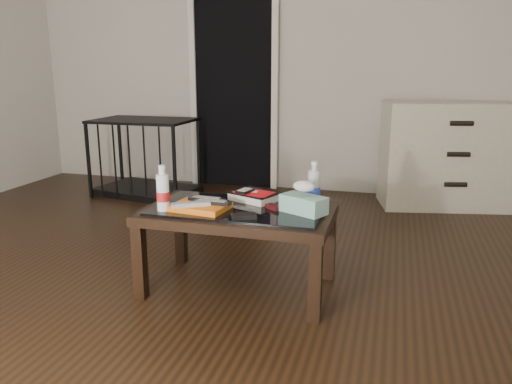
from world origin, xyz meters
TOP-DOWN VIEW (x-y plane):
  - ground at (0.00, 0.00)m, footprint 5.00×5.00m
  - doorway at (-0.40, 2.47)m, footprint 0.90×0.08m
  - coffee_table at (0.38, 0.13)m, footprint 1.00×0.60m
  - dresser at (1.66, 2.23)m, footprint 1.28×0.73m
  - pet_crate at (-1.11, 1.91)m, footprint 1.00×0.77m
  - magazines at (0.21, 0.04)m, footprint 0.30×0.24m
  - remote_silver at (0.17, -0.02)m, footprint 0.20×0.14m
  - remote_black_front at (0.27, 0.05)m, footprint 0.20×0.07m
  - remote_black_back at (0.22, 0.10)m, footprint 0.20×0.06m
  - textbook at (0.43, 0.30)m, footprint 0.31×0.28m
  - dvd_mailers at (0.42, 0.28)m, footprint 0.23×0.20m
  - ipod at (0.38, 0.26)m, footprint 0.09×0.12m
  - flip_phone at (0.57, 0.15)m, footprint 0.10×0.09m
  - wallet at (0.47, -0.05)m, footprint 0.14×0.12m
  - water_bottle_left at (0.03, -0.03)m, footprint 0.07×0.07m
  - water_bottle_right at (0.76, 0.29)m, footprint 0.08×0.08m
  - tissue_box at (0.74, 0.12)m, footprint 0.26×0.21m

SIDE VIEW (x-z plane):
  - ground at x=0.00m, z-range 0.00..0.00m
  - pet_crate at x=-1.11m, z-range -0.12..0.59m
  - coffee_table at x=0.38m, z-range 0.17..0.63m
  - dresser at x=1.66m, z-range 0.00..0.90m
  - wallet at x=0.47m, z-range 0.46..0.48m
  - flip_phone at x=0.57m, z-range 0.46..0.48m
  - magazines at x=0.21m, z-range 0.46..0.49m
  - textbook at x=0.43m, z-range 0.46..0.51m
  - remote_silver at x=0.17m, z-range 0.49..0.51m
  - remote_black_front at x=0.27m, z-range 0.49..0.51m
  - remote_black_back at x=0.22m, z-range 0.49..0.51m
  - tissue_box at x=0.74m, z-range 0.46..0.55m
  - dvd_mailers at x=0.42m, z-range 0.51..0.51m
  - ipod at x=0.38m, z-range 0.51..0.53m
  - water_bottle_left at x=0.03m, z-range 0.46..0.70m
  - water_bottle_right at x=0.76m, z-range 0.46..0.70m
  - doorway at x=-0.40m, z-range -0.01..2.06m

